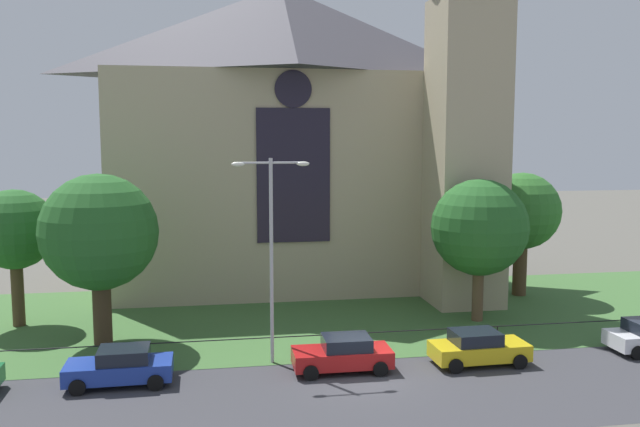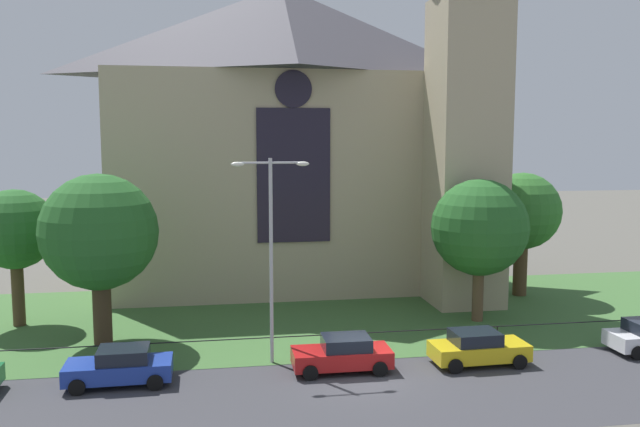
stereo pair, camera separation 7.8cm
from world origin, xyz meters
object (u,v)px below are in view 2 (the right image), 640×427
Objects in this scene: church_building at (295,133)px; tree_right_near at (480,228)px; tree_right_far at (522,212)px; tree_left_far at (15,230)px; parked_car_red at (343,354)px; parked_car_blue at (120,366)px; parked_car_yellow at (478,348)px; streetlamp_near at (271,236)px; tree_left_near at (99,233)px.

church_building is 14.99m from tree_right_near.
tree_right_far is 7.20m from tree_right_near.
tree_left_far reaches higher than parked_car_red.
parked_car_blue is 1.00× the size of parked_car_yellow.
parked_car_blue is at bearing -165.52° from streetlamp_near.
church_building is 2.87× the size of streetlamp_near.
tree_right_near is at bearing -7.20° from tree_left_far.
tree_right_far is 1.00× the size of tree_right_near.
streetlamp_near is (-11.69, -4.91, 0.57)m from tree_right_near.
tree_right_near is 1.07× the size of tree_left_far.
parked_car_yellow is at bearing -11.00° from streetlamp_near.
church_building is 15.67m from tree_right_far.
parked_car_red is at bearing -27.74° from tree_left_near.
tree_right_far is 0.94× the size of tree_left_near.
tree_left_near is 8.85m from streetlamp_near.
tree_left_far is 24.16m from parked_car_yellow.
parked_car_yellow is at bearing -71.86° from church_building.
tree_left_near is at bearing -27.20° from parked_car_red.
tree_left_far is 0.88× the size of tree_left_near.
parked_car_yellow is (6.04, -0.17, 0.00)m from parked_car_red.
parked_car_red is at bearing -139.88° from tree_right_far.
tree_right_near is 19.56m from tree_left_near.
parked_car_yellow is (16.77, -5.81, -4.67)m from tree_left_near.
parked_car_red is at bearing -28.54° from streetlamp_near.
church_building reaches higher than tree_left_far.
streetlamp_near is at bearing -148.89° from tree_right_far.
parked_car_blue is at bearing 178.10° from parked_car_yellow.
tree_left_far is (-24.45, 3.09, -0.01)m from tree_right_near.
tree_right_far is 26.20m from parked_car_blue.
tree_right_far is at bearing 45.91° from tree_right_near.
tree_right_far is 18.64m from parked_car_red.
tree_right_near reaches higher than parked_car_yellow.
tree_left_far is 6.29m from tree_left_near.
tree_left_far is at bearing 172.80° from tree_right_near.
church_building reaches higher than tree_right_near.
parked_car_yellow is (-7.78, -11.81, -4.56)m from tree_right_far.
church_building reaches higher than parked_car_blue.
parked_car_yellow is (8.92, -1.73, -4.94)m from streetlamp_near.
church_building is 20.03m from parked_car_red.
church_building is 16.93m from tree_left_near.
tree_right_far reaches higher than tree_left_far.
parked_car_blue is at bearing -153.02° from tree_right_far.
tree_left_far is 15.06m from streetlamp_near.
tree_left_near is 1.95× the size of parked_car_yellow.
tree_left_far is 12.39m from parked_car_blue.
tree_left_far is at bearing -153.06° from church_building.
tree_left_near is at bearing -75.52° from parked_car_blue.
streetlamp_near reaches higher than parked_car_red.
tree_left_near reaches higher than parked_car_yellow.
parked_car_yellow is at bearing -24.18° from tree_left_far.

